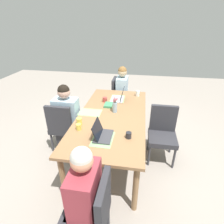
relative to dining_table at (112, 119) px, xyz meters
The scene contains 21 objects.
ground_plane 0.68m from the dining_table, ahead, with size 10.00×10.00×0.00m, color gray.
dining_table is the anchor object (origin of this frame).
chair_head_left_left_near 1.47m from the dining_table, behind, with size 0.44×0.44×0.90m.
person_head_left_left_near 1.41m from the dining_table, behind, with size 0.40×0.36×1.19m.
chair_far_left_mid 0.86m from the dining_table, 92.46° to the left, with size 0.44×0.44×0.90m.
person_far_left_mid 0.80m from the dining_table, 87.19° to the left, with size 0.36×0.40×1.19m.
chair_head_right_left_far 1.46m from the dining_table, ahead, with size 0.44×0.44×0.90m.
person_head_right_left_far 1.39m from the dining_table, ahead, with size 0.40×0.36×1.19m.
chair_near_right_near 0.84m from the dining_table, 86.58° to the right, with size 0.44×0.44×0.90m.
flower_vase 0.24m from the dining_table, 17.01° to the right, with size 0.10×0.09×0.28m.
placemat_head_left_left_near 0.66m from the dining_table, behind, with size 0.36×0.26×0.00m, color #7FAD70.
placemat_far_left_mid 0.37m from the dining_table, 87.28° to the left, with size 0.36×0.26×0.00m, color #7FAD70.
placemat_head_right_left_far 0.65m from the dining_table, ahead, with size 0.36×0.26×0.00m, color #7FAD70.
laptop_head_right_left_far 0.62m from the dining_table, ahead, with size 0.32×0.22×0.21m.
laptop_head_left_left_near 0.62m from the dining_table, behind, with size 0.32×0.22×0.21m.
coffee_mug_near_left 0.57m from the dining_table, 131.89° to the left, with size 0.08×0.08×0.11m, color #DBC64C.
coffee_mug_near_right 0.63m from the dining_table, 142.05° to the left, with size 0.07×0.07×0.08m, color #DBC64C.
coffee_mug_centre_left 0.94m from the dining_table, 23.20° to the right, with size 0.07×0.07×0.10m, color white.
coffee_mug_centre_right 0.54m from the dining_table, 23.83° to the left, with size 0.08×0.08×0.08m, color #AD3D38.
coffee_mug_far_left 0.66m from the dining_table, 151.78° to the right, with size 0.07×0.07×0.08m, color #232328.
book_red_cover 0.35m from the dining_table, 19.84° to the left, with size 0.20×0.14×0.04m, color #3D7F56.
Camera 1 is at (-2.48, -0.41, 2.11)m, focal length 28.84 mm.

